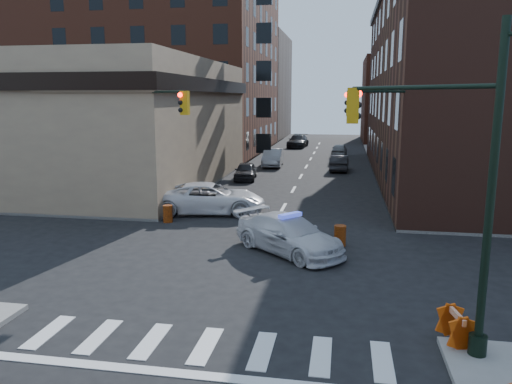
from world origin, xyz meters
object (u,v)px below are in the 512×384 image
at_px(parked_car_enear, 339,163).
at_px(barrel_bank, 168,214).
at_px(parked_car_wfar, 273,158).
at_px(pedestrian_b, 124,191).
at_px(barricade_nw_a, 161,200).
at_px(pedestrian_a, 89,196).
at_px(barrel_road, 340,236).
at_px(parked_car_wnear, 246,171).
at_px(barricade_se_a, 456,327).
at_px(police_car, 289,234).
at_px(pickup, 210,198).

height_order(parked_car_enear, barrel_bank, parked_car_enear).
distance_m(parked_car_wfar, parked_car_enear, 6.49).
xyz_separation_m(parked_car_wfar, pedestrian_b, (-6.13, -19.08, 0.16)).
height_order(parked_car_wfar, barricade_nw_a, parked_car_wfar).
relative_size(parked_car_wfar, pedestrian_a, 3.19).
height_order(barrel_road, barricade_nw_a, barricade_nw_a).
distance_m(parked_car_wnear, parked_car_enear, 9.40).
relative_size(pedestrian_a, pedestrian_b, 0.94).
xyz_separation_m(pedestrian_a, barrel_road, (14.07, -4.29, -0.46)).
bearing_deg(barricade_nw_a, barricade_se_a, -51.26).
bearing_deg(barricade_nw_a, police_car, -43.65).
distance_m(police_car, barricade_se_a, 8.92).
xyz_separation_m(pedestrian_a, pedestrian_b, (1.45, 1.47, 0.05)).
height_order(pedestrian_a, barrel_bank, pedestrian_a).
distance_m(parked_car_enear, pedestrian_a, 23.14).
height_order(police_car, barricade_se_a, police_car).
relative_size(police_car, pedestrian_a, 3.43).
xyz_separation_m(parked_car_enear, pedestrian_b, (-12.32, -17.13, 0.27)).
distance_m(police_car, parked_car_enear, 24.25).
height_order(pickup, pedestrian_b, pedestrian_b).
bearing_deg(parked_car_enear, barrel_bank, 69.18).
xyz_separation_m(pedestrian_b, barrel_bank, (3.76, -3.03, -0.52)).
distance_m(police_car, barrel_bank, 7.87).
bearing_deg(police_car, pedestrian_a, 105.82).
bearing_deg(parked_car_wnear, pedestrian_a, -123.25).
bearing_deg(pedestrian_a, parked_car_enear, 54.04).
xyz_separation_m(parked_car_wfar, parked_car_enear, (6.19, -1.96, -0.11)).
bearing_deg(police_car, pedestrian_b, 96.97).
distance_m(parked_car_wnear, barrel_bank, 14.21).
height_order(police_car, parked_car_wfar, parked_car_wfar).
xyz_separation_m(police_car, barrel_bank, (-6.75, 4.02, -0.32)).
bearing_deg(pickup, barrel_bank, 136.69).
relative_size(parked_car_wfar, barrel_road, 5.38).
relative_size(pedestrian_a, barricade_nw_a, 1.15).
height_order(parked_car_wnear, barrel_bank, parked_car_wnear).
height_order(pedestrian_a, barricade_nw_a, pedestrian_a).
xyz_separation_m(parked_car_wnear, barrel_road, (7.53, -16.87, -0.22)).
bearing_deg(police_car, parked_car_enear, 36.56).
bearing_deg(pedestrian_b, pedestrian_a, -138.83).
height_order(parked_car_enear, pedestrian_a, pedestrian_a).
bearing_deg(barrel_bank, police_car, -30.80).
relative_size(police_car, barrel_road, 5.80).
bearing_deg(pedestrian_a, parked_car_wfar, 70.31).
distance_m(pickup, barrel_road, 8.89).
height_order(police_car, barricade_nw_a, police_car).
distance_m(police_car, barricade_nw_a, 10.19).
relative_size(parked_car_wfar, barricade_se_a, 4.52).
bearing_deg(parked_car_wfar, barricade_se_a, -77.00).
height_order(pickup, barrel_bank, pickup).
bearing_deg(pedestrian_b, parked_car_wfar, 67.81).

